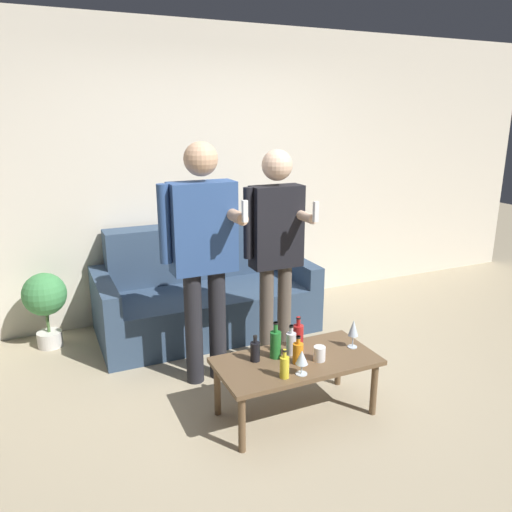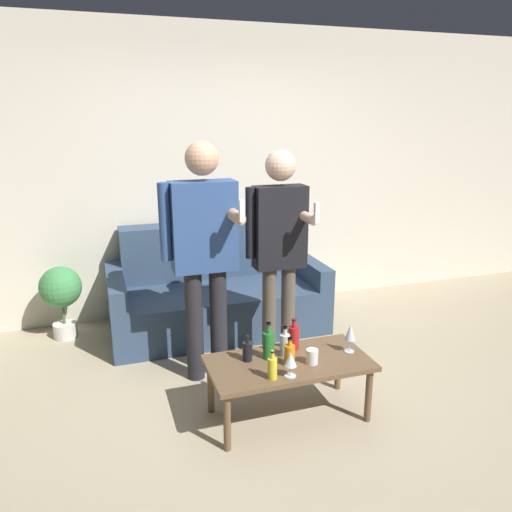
# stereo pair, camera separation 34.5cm
# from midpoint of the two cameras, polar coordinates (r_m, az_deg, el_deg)

# --- Properties ---
(ground_plane) EXTENTS (16.00, 16.00, 0.00)m
(ground_plane) POSITION_cam_midpoint_polar(r_m,az_deg,el_deg) (3.49, 7.66, -17.17)
(ground_plane) COLOR tan
(wall_back) EXTENTS (8.00, 0.06, 2.70)m
(wall_back) POSITION_cam_midpoint_polar(r_m,az_deg,el_deg) (4.84, -2.21, 9.40)
(wall_back) COLOR beige
(wall_back) RESTS_ON ground_plane
(couch) EXTENTS (1.89, 0.94, 0.92)m
(couch) POSITION_cam_midpoint_polar(r_m,az_deg,el_deg) (4.59, -2.58, -4.21)
(couch) COLOR #334760
(couch) RESTS_ON ground_plane
(coffee_table) EXTENTS (1.03, 0.51, 0.40)m
(coffee_table) POSITION_cam_midpoint_polar(r_m,az_deg,el_deg) (3.25, 6.89, -12.59)
(coffee_table) COLOR brown
(coffee_table) RESTS_ON ground_plane
(bottle_orange) EXTENTS (0.06, 0.06, 0.18)m
(bottle_orange) POSITION_cam_midpoint_polar(r_m,az_deg,el_deg) (3.00, 5.27, -12.66)
(bottle_orange) COLOR yellow
(bottle_orange) RESTS_ON coffee_table
(bottle_green) EXTENTS (0.06, 0.06, 0.17)m
(bottle_green) POSITION_cam_midpoint_polar(r_m,az_deg,el_deg) (3.19, 2.16, -10.82)
(bottle_green) COLOR black
(bottle_green) RESTS_ON coffee_table
(bottle_dark) EXTENTS (0.07, 0.07, 0.20)m
(bottle_dark) POSITION_cam_midpoint_polar(r_m,az_deg,el_deg) (3.26, 6.41, -10.05)
(bottle_dark) COLOR silver
(bottle_dark) RESTS_ON coffee_table
(bottle_yellow) EXTENTS (0.07, 0.07, 0.24)m
(bottle_yellow) POSITION_cam_midpoint_polar(r_m,az_deg,el_deg) (3.21, 4.57, -10.10)
(bottle_yellow) COLOR #23752D
(bottle_yellow) RESTS_ON coffee_table
(bottle_red) EXTENTS (0.07, 0.07, 0.18)m
(bottle_red) POSITION_cam_midpoint_polar(r_m,az_deg,el_deg) (3.15, 7.06, -11.16)
(bottle_red) COLOR orange
(bottle_red) RESTS_ON coffee_table
(bottle_clear) EXTENTS (0.07, 0.07, 0.22)m
(bottle_clear) POSITION_cam_midpoint_polar(r_m,az_deg,el_deg) (3.35, 7.33, -9.24)
(bottle_clear) COLOR #B21E1E
(bottle_clear) RESTS_ON coffee_table
(wine_glass_near) EXTENTS (0.07, 0.07, 0.16)m
(wine_glass_near) POSITION_cam_midpoint_polar(r_m,az_deg,el_deg) (3.02, 7.33, -11.80)
(wine_glass_near) COLOR silver
(wine_glass_near) RESTS_ON coffee_table
(wine_glass_far) EXTENTS (0.07, 0.07, 0.19)m
(wine_glass_far) POSITION_cam_midpoint_polar(r_m,az_deg,el_deg) (3.36, 13.67, -8.60)
(wine_glass_far) COLOR silver
(wine_glass_far) RESTS_ON coffee_table
(cup_on_table) EXTENTS (0.08, 0.08, 0.09)m
(cup_on_table) POSITION_cam_midpoint_polar(r_m,az_deg,el_deg) (3.20, 9.57, -11.33)
(cup_on_table) COLOR white
(cup_on_table) RESTS_ON coffee_table
(person_standing_left) EXTENTS (0.53, 0.45, 1.73)m
(person_standing_left) POSITION_cam_midpoint_polar(r_m,az_deg,el_deg) (3.48, -3.20, 1.19)
(person_standing_left) COLOR #232328
(person_standing_left) RESTS_ON ground_plane
(person_standing_right) EXTENTS (0.45, 0.42, 1.66)m
(person_standing_right) POSITION_cam_midpoint_polar(r_m,az_deg,el_deg) (3.66, 5.36, 1.57)
(person_standing_right) COLOR brown
(person_standing_right) RESTS_ON ground_plane
(potted_plant) EXTENTS (0.35, 0.35, 0.65)m
(potted_plant) POSITION_cam_midpoint_polar(r_m,az_deg,el_deg) (4.55, -19.41, -3.92)
(potted_plant) COLOR silver
(potted_plant) RESTS_ON ground_plane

